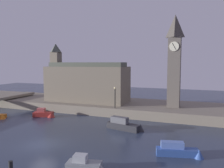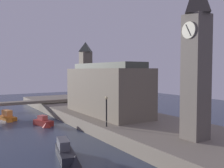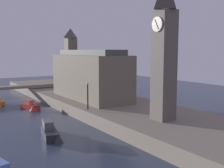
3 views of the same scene
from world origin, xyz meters
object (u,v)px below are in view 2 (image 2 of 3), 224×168
boat_dinghy_red (44,122)px  boat_patrol_orange (8,117)px  streetlamp (106,107)px  boat_barge_dark (67,153)px  parliament_hall (105,89)px  clock_tower (196,54)px

boat_dinghy_red → boat_patrol_orange: boat_patrol_orange is taller
streetlamp → boat_barge_dark: 7.96m
parliament_hall → clock_tower: bearing=0.3°
boat_patrol_orange → parliament_hall: bearing=49.3°
clock_tower → boat_patrol_orange: size_ratio=3.34×
parliament_hall → boat_patrol_orange: bearing=-130.7°
parliament_hall → boat_dinghy_red: bearing=-112.2°
parliament_hall → boat_barge_dark: (11.35, -10.55, -4.54)m
clock_tower → boat_barge_dark: clock_tower is taller
boat_patrol_orange → boat_barge_dark: bearing=3.4°
clock_tower → streetlamp: bearing=-153.7°
streetlamp → boat_dinghy_red: streetlamp is taller
parliament_hall → boat_patrol_orange: (-10.17, -11.82, -4.63)m
parliament_hall → streetlamp: bearing=-29.4°
parliament_hall → streetlamp: (7.55, -4.26, -1.47)m
parliament_hall → boat_dinghy_red: (-3.33, -8.16, -4.67)m
parliament_hall → boat_patrol_orange: parliament_hall is taller
clock_tower → parliament_hall: bearing=-179.7°
streetlamp → boat_patrol_orange: 19.52m
boat_dinghy_red → parliament_hall: bearing=67.8°
boat_barge_dark → boat_patrol_orange: (-21.52, -1.27, -0.09)m
clock_tower → boat_barge_dark: bearing=-115.1°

